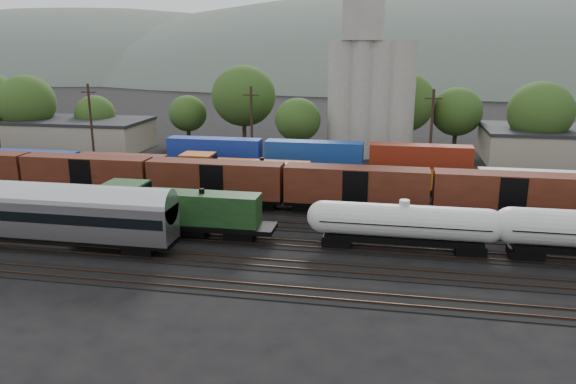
% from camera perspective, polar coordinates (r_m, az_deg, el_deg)
% --- Properties ---
extents(ground, '(600.00, 600.00, 0.00)m').
position_cam_1_polar(ground, '(55.86, 2.78, -3.66)').
color(ground, black).
extents(tracks, '(180.00, 33.20, 0.20)m').
position_cam_1_polar(tracks, '(55.84, 2.78, -3.61)').
color(tracks, black).
rests_on(tracks, ground).
extents(green_locomotive, '(17.97, 3.17, 4.76)m').
position_cam_1_polar(green_locomotive, '(53.73, -11.85, -1.72)').
color(green_locomotive, black).
rests_on(green_locomotive, ground).
extents(tank_car_a, '(16.94, 3.03, 4.44)m').
position_cam_1_polar(tank_car_a, '(49.83, 11.64, -3.13)').
color(tank_car_a, silver).
rests_on(tank_car_a, ground).
extents(passenger_coach, '(25.40, 3.13, 5.77)m').
position_cam_1_polar(passenger_coach, '(54.26, -24.17, -1.70)').
color(passenger_coach, silver).
rests_on(passenger_coach, ground).
extents(orange_locomotive, '(18.69, 3.12, 4.67)m').
position_cam_1_polar(orange_locomotive, '(66.74, -5.32, 1.82)').
color(orange_locomotive, black).
rests_on(orange_locomotive, ground).
extents(boxcar_string, '(138.20, 2.90, 4.20)m').
position_cam_1_polar(boxcar_string, '(62.24, -7.36, 1.21)').
color(boxcar_string, black).
rests_on(boxcar_string, ground).
extents(container_wall, '(165.11, 2.60, 5.80)m').
position_cam_1_polar(container_wall, '(70.34, -0.31, 2.59)').
color(container_wall, black).
rests_on(container_wall, ground).
extents(grain_silo, '(13.40, 5.00, 29.00)m').
position_cam_1_polar(grain_silo, '(88.72, 8.32, 10.67)').
color(grain_silo, '#A3A095').
rests_on(grain_silo, ground).
extents(industrial_sheds, '(119.38, 17.26, 5.10)m').
position_cam_1_polar(industrial_sheds, '(88.99, 10.24, 4.95)').
color(industrial_sheds, '#9E937F').
rests_on(industrial_sheds, ground).
extents(tree_band, '(167.87, 21.71, 14.08)m').
position_cam_1_polar(tree_band, '(90.16, 7.13, 8.54)').
color(tree_band, black).
rests_on(tree_band, ground).
extents(utility_poles, '(122.20, 0.36, 12.00)m').
position_cam_1_polar(utility_poles, '(75.65, 5.18, 6.15)').
color(utility_poles, black).
rests_on(utility_poles, ground).
extents(distant_hills, '(860.00, 286.00, 130.00)m').
position_cam_1_polar(distant_hills, '(315.20, 13.80, 7.76)').
color(distant_hills, '#59665B').
rests_on(distant_hills, ground).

